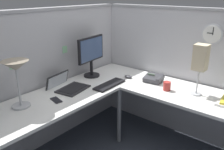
% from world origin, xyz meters
% --- Properties ---
extents(cubicle_wall_back, '(2.57, 0.12, 1.58)m').
position_xyz_m(cubicle_wall_back, '(-0.36, 0.87, 0.79)').
color(cubicle_wall_back, '#B2B2B7').
rests_on(cubicle_wall_back, ground).
extents(cubicle_wall_right, '(0.12, 2.37, 1.58)m').
position_xyz_m(cubicle_wall_right, '(0.87, -0.27, 0.79)').
color(cubicle_wall_right, '#B2B2B7').
rests_on(cubicle_wall_right, ground).
extents(desk, '(2.35, 2.15, 0.73)m').
position_xyz_m(desk, '(-0.15, -0.05, 0.63)').
color(desk, white).
rests_on(desk, ground).
extents(monitor, '(0.46, 0.20, 0.50)m').
position_xyz_m(monitor, '(0.21, 0.64, 1.02)').
color(monitor, black).
rests_on(monitor, desk).
extents(laptop, '(0.40, 0.43, 0.22)m').
position_xyz_m(laptop, '(-0.25, 0.59, 0.75)').
color(laptop, '#232326').
rests_on(laptop, desk).
extents(keyboard, '(0.43, 0.15, 0.02)m').
position_xyz_m(keyboard, '(0.11, 0.26, 0.74)').
color(keyboard, black).
rests_on(keyboard, desk).
extents(computer_mouse, '(0.06, 0.10, 0.03)m').
position_xyz_m(computer_mouse, '(0.44, 0.24, 0.75)').
color(computer_mouse, '#38383D').
rests_on(computer_mouse, desk).
extents(desk_lamp_dome, '(0.24, 0.24, 0.44)m').
position_xyz_m(desk_lamp_dome, '(-0.81, 0.57, 1.09)').
color(desk_lamp_dome, '#B7BABF').
rests_on(desk_lamp_dome, desk).
extents(cell_phone, '(0.10, 0.15, 0.01)m').
position_xyz_m(cell_phone, '(-0.53, 0.42, 0.73)').
color(cell_phone, black).
rests_on(cell_phone, desk).
extents(office_phone, '(0.21, 0.23, 0.11)m').
position_xyz_m(office_phone, '(0.53, -0.07, 0.77)').
color(office_phone, '#38383D').
rests_on(office_phone, desk).
extents(desk_lamp_paper, '(0.13, 0.13, 0.53)m').
position_xyz_m(desk_lamp_paper, '(0.49, -0.59, 1.11)').
color(desk_lamp_paper, '#B7BABF').
rests_on(desk_lamp_paper, desk).
extents(coffee_mug, '(0.08, 0.08, 0.10)m').
position_xyz_m(coffee_mug, '(0.39, -0.31, 0.78)').
color(coffee_mug, '#B2332D').
rests_on(coffee_mug, desk).
extents(wall_clock, '(0.04, 0.22, 0.22)m').
position_xyz_m(wall_clock, '(0.82, -0.58, 1.31)').
color(wall_clock, '#B7BABF').
extents(pinned_note_leftmost, '(0.07, 0.00, 0.08)m').
position_xyz_m(pinned_note_leftmost, '(-0.05, 0.82, 1.10)').
color(pinned_note_leftmost, '#8CCC99').
extents(pinned_note_middle, '(0.10, 0.00, 0.09)m').
position_xyz_m(pinned_note_middle, '(-0.70, 0.82, 1.07)').
color(pinned_note_middle, '#8CCC99').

